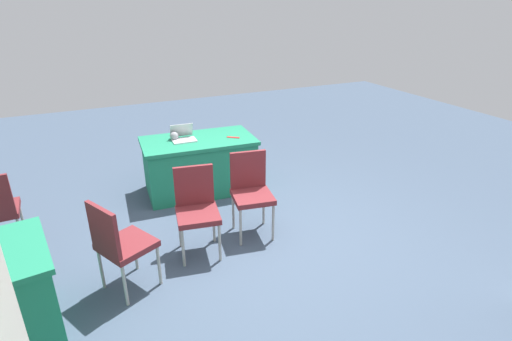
# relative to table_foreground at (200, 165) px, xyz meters

# --- Properties ---
(ground_plane) EXTENTS (14.40, 14.40, 0.00)m
(ground_plane) POSITION_rel_table_foreground_xyz_m (-0.25, 1.65, -0.39)
(ground_plane) COLOR #3D4C60
(table_foreground) EXTENTS (1.60, 0.95, 0.77)m
(table_foreground) POSITION_rel_table_foreground_xyz_m (0.00, 0.00, 0.00)
(table_foreground) COLOR #1E7A56
(table_foreground) RESTS_ON ground
(chair_tucked_left) EXTENTS (0.51, 0.51, 0.97)m
(chair_tucked_left) POSITION_rel_table_foreground_xyz_m (-0.20, 1.33, 0.17)
(chair_tucked_left) COLOR #9E9993
(chair_tucked_left) RESTS_ON ground
(chair_tucked_right) EXTENTS (0.59, 0.59, 0.95)m
(chair_tucked_right) POSITION_rel_table_foreground_xyz_m (1.32, 1.79, 0.15)
(chair_tucked_right) COLOR #9E9993
(chair_tucked_right) RESTS_ON ground
(chair_by_pillar) EXTENTS (0.51, 0.51, 0.96)m
(chair_by_pillar) POSITION_rel_table_foreground_xyz_m (0.48, 1.44, 0.16)
(chair_by_pillar) COLOR #9E9993
(chair_by_pillar) RESTS_ON ground
(laptop_silver) EXTENTS (0.33, 0.31, 0.21)m
(laptop_silver) POSITION_rel_table_foreground_xyz_m (0.19, -0.05, 0.42)
(laptop_silver) COLOR silver
(laptop_silver) RESTS_ON table_foreground
(yarn_ball) EXTENTS (0.12, 0.12, 0.12)m
(yarn_ball) POSITION_rel_table_foreground_xyz_m (0.31, -0.11, 0.44)
(yarn_ball) COLOR gray
(yarn_ball) RESTS_ON table_foreground
(scissors_red) EXTENTS (0.17, 0.14, 0.01)m
(scissors_red) POSITION_rel_table_foreground_xyz_m (-0.47, 0.14, 0.39)
(scissors_red) COLOR red
(scissors_red) RESTS_ON table_foreground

